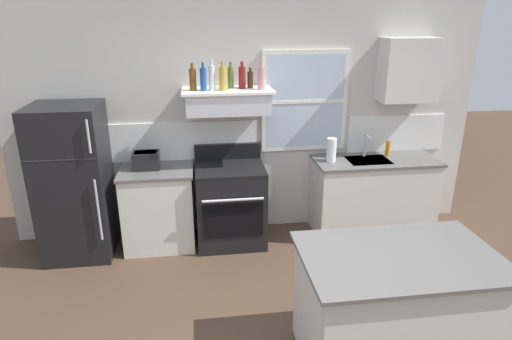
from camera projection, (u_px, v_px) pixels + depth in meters
back_wall at (251, 119)px, 5.04m from camera, size 5.40×0.11×2.70m
refrigerator at (74, 183)px, 4.61m from camera, size 0.70×0.72×1.65m
counter_left_of_stove at (159, 207)px, 4.90m from camera, size 0.79×0.63×0.91m
toaster at (146, 160)px, 4.72m from camera, size 0.30×0.20×0.19m
stove_range at (231, 204)px, 4.97m from camera, size 0.76×0.69×1.09m
range_hood_shelf at (228, 101)px, 4.66m from camera, size 0.96×0.52×0.24m
bottle_amber_wine at (193, 79)px, 4.52m from camera, size 0.07×0.07×0.28m
bottle_blue_liqueur at (203, 79)px, 4.49m from camera, size 0.07×0.07×0.29m
bottle_clear_tall at (212, 77)px, 4.51m from camera, size 0.06×0.06×0.32m
bottle_champagne_gold_foil at (223, 78)px, 4.52m from camera, size 0.08×0.08×0.30m
bottle_olive_oil_square at (231, 77)px, 4.64m from camera, size 0.06×0.06×0.28m
bottle_red_label_wine at (242, 77)px, 4.64m from camera, size 0.07×0.07×0.28m
bottle_brown_stout at (250, 79)px, 4.67m from camera, size 0.06×0.06×0.21m
bottle_rose_pink at (261, 78)px, 4.57m from camera, size 0.07×0.07×0.29m
counter_right_with_sink at (372, 195)px, 5.22m from camera, size 1.43×0.63×0.91m
sink_faucet at (366, 143)px, 5.09m from camera, size 0.03×0.17×0.28m
paper_towel_roll at (331, 150)px, 4.95m from camera, size 0.11×0.11×0.27m
dish_soap_bottle at (388, 148)px, 5.15m from camera, size 0.06×0.06×0.18m
kitchen_island at (394, 309)px, 3.22m from camera, size 1.40×0.90×0.91m
upper_cabinet_right at (409, 70)px, 4.91m from camera, size 0.64×0.32×0.70m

